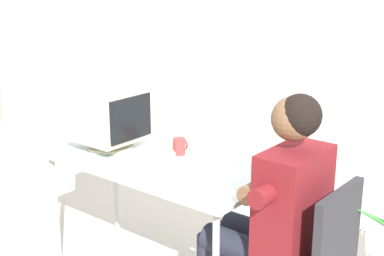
% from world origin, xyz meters
% --- Properties ---
extents(wall_back, '(8.00, 0.10, 3.00)m').
position_xyz_m(wall_back, '(0.30, 1.40, 1.50)').
color(wall_back, silver).
rests_on(wall_back, ground_plane).
extents(desk, '(1.36, 0.63, 0.73)m').
position_xyz_m(desk, '(0.00, 0.00, 0.67)').
color(desk, '#B7B7BC').
rests_on(desk, ground_plane).
extents(crt_monitor, '(0.37, 0.38, 0.37)m').
position_xyz_m(crt_monitor, '(-0.38, 0.01, 0.95)').
color(crt_monitor, beige).
rests_on(crt_monitor, desk).
extents(keyboard, '(0.19, 0.44, 0.03)m').
position_xyz_m(keyboard, '(-0.07, 0.02, 0.75)').
color(keyboard, silver).
rests_on(keyboard, desk).
extents(person_seated, '(0.72, 0.60, 1.27)m').
position_xyz_m(person_seated, '(0.79, -0.03, 0.69)').
color(person_seated, maroon).
rests_on(person_seated, ground_plane).
extents(desk_mug, '(0.07, 0.08, 0.10)m').
position_xyz_m(desk_mug, '(0.02, 0.19, 0.78)').
color(desk_mug, red).
rests_on(desk_mug, desk).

